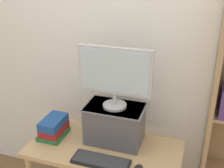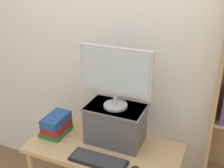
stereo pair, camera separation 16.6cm
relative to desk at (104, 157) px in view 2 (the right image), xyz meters
The scene contains 6 objects.
back_wall 0.82m from the desk, 90.00° to the left, with size 7.00×0.08×2.60m.
desk is the anchor object (origin of this frame).
riser_box 0.28m from the desk, 66.38° to the left, with size 0.46×0.29×0.31m.
computer_monitor 0.68m from the desk, 66.09° to the left, with size 0.55×0.18×0.47m.
keyboard 0.21m from the desk, 77.81° to the right, with size 0.42×0.15×0.02m.
book_stack 0.48m from the desk, behind, with size 0.19×0.25×0.16m.
Camera 2 is at (0.78, -1.63, 2.03)m, focal length 45.00 mm.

